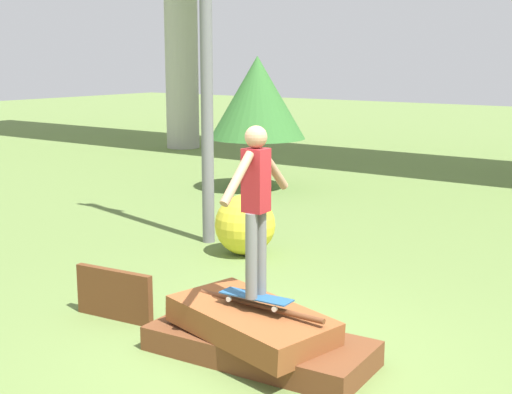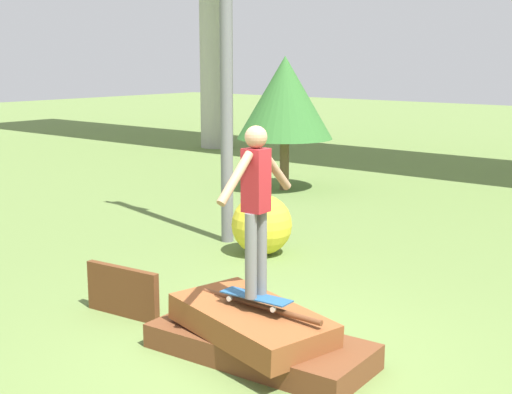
{
  "view_description": "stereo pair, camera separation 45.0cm",
  "coord_description": "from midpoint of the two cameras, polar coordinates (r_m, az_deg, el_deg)",
  "views": [
    {
      "loc": [
        3.97,
        -5.59,
        3.03
      ],
      "look_at": [
        -0.01,
        -0.04,
        1.69
      ],
      "focal_mm": 50.0,
      "sensor_mm": 36.0,
      "label": 1
    },
    {
      "loc": [
        4.32,
        -5.32,
        3.03
      ],
      "look_at": [
        -0.01,
        -0.04,
        1.69
      ],
      "focal_mm": 50.0,
      "sensor_mm": 36.0,
      "label": 2
    }
  ],
  "objects": [
    {
      "name": "tree_behind_left",
      "position": [
        16.34,
        -0.69,
        7.94
      ],
      "size": [
        2.2,
        2.2,
        3.06
      ],
      "color": "brown",
      "rests_on": "ground_plane"
    },
    {
      "name": "scrap_plank_loose",
      "position": [
        8.61,
        -12.77,
        -7.63
      ],
      "size": [
        1.07,
        0.21,
        0.6
      ],
      "color": "#5B3319",
      "rests_on": "ground_plane"
    },
    {
      "name": "skater",
      "position": [
        6.96,
        -1.85,
        -0.14
      ],
      "size": [
        0.23,
        1.16,
        1.71
      ],
      "color": "slate",
      "rests_on": "skateboard"
    },
    {
      "name": "scrap_pile",
      "position": [
        7.39,
        -1.76,
        -11.03
      ],
      "size": [
        2.39,
        1.24,
        0.59
      ],
      "color": "brown",
      "rests_on": "ground_plane"
    },
    {
      "name": "utility_pole",
      "position": [
        11.58,
        -5.2,
        14.72
      ],
      "size": [
        1.3,
        0.2,
        7.28
      ],
      "color": "slate",
      "rests_on": "ground_plane"
    },
    {
      "name": "ground_plane",
      "position": [
        7.49,
        -1.5,
        -12.72
      ],
      "size": [
        80.0,
        80.0,
        0.0
      ],
      "primitive_type": "plane",
      "color": "olive"
    },
    {
      "name": "bush_yellow_flowering",
      "position": [
        11.07,
        -2.05,
        -2.23
      ],
      "size": [
        0.95,
        0.95,
        0.95
      ],
      "color": "gold",
      "rests_on": "ground_plane"
    },
    {
      "name": "skateboard",
      "position": [
        7.22,
        -1.8,
        -8.02
      ],
      "size": [
        0.78,
        0.25,
        0.09
      ],
      "color": "#23517F",
      "rests_on": "scrap_pile"
    }
  ]
}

